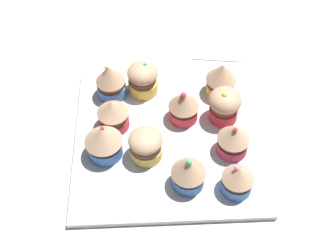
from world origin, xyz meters
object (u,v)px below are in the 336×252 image
at_px(cupcake_7, 221,78).
at_px(cupcake_8, 224,105).
at_px(cupcake_1, 113,114).
at_px(cupcake_2, 104,141).
at_px(cupcake_0, 111,81).
at_px(napkin, 218,38).
at_px(cupcake_10, 238,179).
at_px(cupcake_6, 189,172).
at_px(baking_tray, 168,138).
at_px(cupcake_9, 233,139).
at_px(cupcake_4, 146,145).
at_px(cupcake_3, 143,79).
at_px(cupcake_5, 184,105).

bearing_deg(cupcake_7, cupcake_8, -1.40).
relative_size(cupcake_1, cupcake_2, 0.90).
xyz_separation_m(cupcake_0, cupcake_2, (0.14, -0.01, -0.00)).
bearing_deg(napkin, cupcake_10, -2.20).
distance_m(cupcake_0, napkin, 0.29).
distance_m(cupcake_2, cupcake_6, 0.16).
height_order(cupcake_6, cupcake_10, cupcake_6).
relative_size(cupcake_1, cupcake_10, 1.03).
bearing_deg(cupcake_1, baking_tray, 73.56).
xyz_separation_m(cupcake_2, cupcake_9, (0.00, 0.23, -0.00)).
bearing_deg(napkin, cupcake_4, -27.78).
height_order(cupcake_2, cupcake_10, cupcake_2).
bearing_deg(cupcake_10, cupcake_2, -110.17).
bearing_deg(cupcake_3, cupcake_1, -32.78).
relative_size(cupcake_3, cupcake_6, 0.93).
relative_size(cupcake_0, cupcake_10, 1.22).
xyz_separation_m(cupcake_3, cupcake_5, (0.07, 0.08, 0.00)).
xyz_separation_m(baking_tray, cupcake_9, (0.04, 0.11, 0.04)).
height_order(cupcake_3, cupcake_4, cupcake_3).
xyz_separation_m(cupcake_1, cupcake_4, (0.07, 0.06, -0.00)).
xyz_separation_m(cupcake_1, napkin, (-0.25, 0.23, -0.04)).
height_order(baking_tray, cupcake_7, cupcake_7).
xyz_separation_m(cupcake_2, cupcake_10, (0.08, 0.22, -0.01)).
distance_m(cupcake_3, cupcake_4, 0.16).
xyz_separation_m(cupcake_7, cupcake_8, (0.06, -0.00, -0.00)).
relative_size(cupcake_2, cupcake_8, 1.00).
xyz_separation_m(cupcake_7, napkin, (-0.17, 0.02, -0.05)).
bearing_deg(cupcake_6, cupcake_2, -115.72).
bearing_deg(baking_tray, cupcake_3, -159.07).
distance_m(cupcake_6, cupcake_10, 0.08).
distance_m(cupcake_1, cupcake_5, 0.13).
relative_size(cupcake_5, napkin, 0.51).
height_order(cupcake_5, cupcake_10, cupcake_5).
height_order(cupcake_6, cupcake_9, cupcake_6).
relative_size(cupcake_2, cupcake_5, 1.00).
bearing_deg(cupcake_4, baking_tray, 134.70).
distance_m(cupcake_7, cupcake_9, 0.14).
distance_m(cupcake_2, cupcake_4, 0.07).
height_order(cupcake_4, cupcake_9, cupcake_9).
bearing_deg(cupcake_6, cupcake_3, -161.30).
relative_size(baking_tray, cupcake_8, 4.67).
height_order(cupcake_3, cupcake_5, cupcake_5).
xyz_separation_m(cupcake_6, cupcake_8, (-0.14, 0.08, -0.00)).
bearing_deg(cupcake_9, cupcake_8, -175.02).
distance_m(cupcake_1, cupcake_10, 0.26).
height_order(cupcake_3, cupcake_9, same).
bearing_deg(cupcake_2, cupcake_4, 84.57).
height_order(cupcake_3, cupcake_7, cupcake_7).
relative_size(cupcake_8, cupcake_9, 1.07).
distance_m(cupcake_5, cupcake_6, 0.14).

